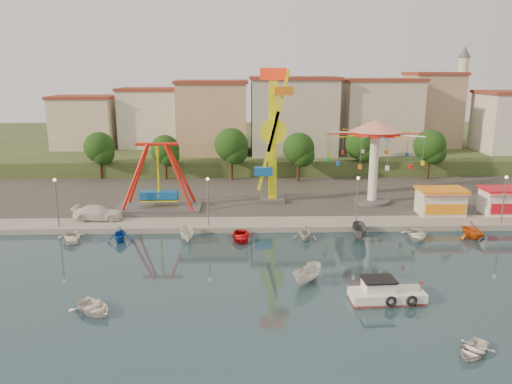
{
  "coord_description": "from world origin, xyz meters",
  "views": [
    {
      "loc": [
        -4.26,
        -38.48,
        16.96
      ],
      "look_at": [
        -2.86,
        14.0,
        4.0
      ],
      "focal_mm": 35.0,
      "sensor_mm": 36.0,
      "label": 1
    }
  ],
  "objects_px": {
    "wave_swinger": "(375,143)",
    "rowboat_a": "(93,307)",
    "skiff": "(307,275)",
    "van": "(98,213)",
    "kamikaze_tower": "(274,139)",
    "cabin_motorboat": "(385,295)",
    "pirate_ship_ride": "(158,177)"
  },
  "relations": [
    {
      "from": "skiff",
      "to": "kamikaze_tower",
      "type": "bearing_deg",
      "value": 130.77
    },
    {
      "from": "kamikaze_tower",
      "to": "rowboat_a",
      "type": "height_order",
      "value": "kamikaze_tower"
    },
    {
      "from": "kamikaze_tower",
      "to": "wave_swinger",
      "type": "xyz_separation_m",
      "value": [
        12.35,
        -0.69,
        -0.4
      ]
    },
    {
      "from": "kamikaze_tower",
      "to": "cabin_motorboat",
      "type": "xyz_separation_m",
      "value": [
        6.78,
        -26.71,
        -8.08
      ]
    },
    {
      "from": "pirate_ship_ride",
      "to": "skiff",
      "type": "relative_size",
      "value": 2.68
    },
    {
      "from": "kamikaze_tower",
      "to": "skiff",
      "type": "bearing_deg",
      "value": -86.66
    },
    {
      "from": "rowboat_a",
      "to": "skiff",
      "type": "height_order",
      "value": "skiff"
    },
    {
      "from": "rowboat_a",
      "to": "pirate_ship_ride",
      "type": "bearing_deg",
      "value": 42.69
    },
    {
      "from": "wave_swinger",
      "to": "pirate_ship_ride",
      "type": "bearing_deg",
      "value": -176.22
    },
    {
      "from": "pirate_ship_ride",
      "to": "kamikaze_tower",
      "type": "xyz_separation_m",
      "value": [
        13.92,
        2.43,
        4.2
      ]
    },
    {
      "from": "pirate_ship_ride",
      "to": "van",
      "type": "relative_size",
      "value": 1.86
    },
    {
      "from": "pirate_ship_ride",
      "to": "van",
      "type": "distance_m",
      "value": 8.21
    },
    {
      "from": "kamikaze_tower",
      "to": "cabin_motorboat",
      "type": "height_order",
      "value": "kamikaze_tower"
    },
    {
      "from": "cabin_motorboat",
      "to": "rowboat_a",
      "type": "xyz_separation_m",
      "value": [
        -21.4,
        -1.22,
        -0.14
      ]
    },
    {
      "from": "rowboat_a",
      "to": "kamikaze_tower",
      "type": "bearing_deg",
      "value": 16.63
    },
    {
      "from": "kamikaze_tower",
      "to": "skiff",
      "type": "xyz_separation_m",
      "value": [
        1.36,
        -23.34,
        -7.88
      ]
    },
    {
      "from": "cabin_motorboat",
      "to": "pirate_ship_ride",
      "type": "bearing_deg",
      "value": 127.22
    },
    {
      "from": "wave_swinger",
      "to": "cabin_motorboat",
      "type": "xyz_separation_m",
      "value": [
        -5.57,
        -26.02,
        -7.68
      ]
    },
    {
      "from": "skiff",
      "to": "van",
      "type": "bearing_deg",
      "value": -179.91
    },
    {
      "from": "cabin_motorboat",
      "to": "van",
      "type": "xyz_separation_m",
      "value": [
        -26.79,
        19.68,
        0.86
      ]
    },
    {
      "from": "rowboat_a",
      "to": "skiff",
      "type": "relative_size",
      "value": 0.97
    },
    {
      "from": "pirate_ship_ride",
      "to": "wave_swinger",
      "type": "xyz_separation_m",
      "value": [
        26.27,
        1.74,
        3.8
      ]
    },
    {
      "from": "wave_swinger",
      "to": "rowboat_a",
      "type": "relative_size",
      "value": 3.19
    },
    {
      "from": "rowboat_a",
      "to": "van",
      "type": "bearing_deg",
      "value": 58.72
    },
    {
      "from": "pirate_ship_ride",
      "to": "kamikaze_tower",
      "type": "relative_size",
      "value": 0.61
    },
    {
      "from": "van",
      "to": "skiff",
      "type": "bearing_deg",
      "value": -126.19
    },
    {
      "from": "skiff",
      "to": "van",
      "type": "height_order",
      "value": "van"
    },
    {
      "from": "wave_swinger",
      "to": "skiff",
      "type": "bearing_deg",
      "value": -115.88
    },
    {
      "from": "rowboat_a",
      "to": "cabin_motorboat",
      "type": "bearing_deg",
      "value": -42.5
    },
    {
      "from": "kamikaze_tower",
      "to": "wave_swinger",
      "type": "bearing_deg",
      "value": -3.21
    },
    {
      "from": "wave_swinger",
      "to": "rowboat_a",
      "type": "height_order",
      "value": "wave_swinger"
    },
    {
      "from": "kamikaze_tower",
      "to": "rowboat_a",
      "type": "xyz_separation_m",
      "value": [
        -14.61,
        -27.93,
        -8.22
      ]
    }
  ]
}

